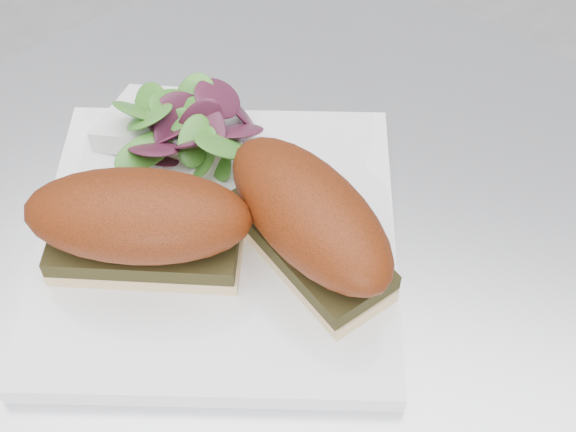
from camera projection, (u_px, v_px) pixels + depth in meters
name	position (u px, v px, depth m)	size (l,w,h in m)	color
table	(290.00, 404.00, 0.80)	(0.70, 0.70, 0.73)	silver
plate	(218.00, 240.00, 0.61)	(0.27, 0.27, 0.02)	white
sandwich_left	(140.00, 224.00, 0.55)	(0.17, 0.10, 0.08)	tan
sandwich_right	(309.00, 221.00, 0.55)	(0.17, 0.15, 0.08)	tan
salad	(190.00, 126.00, 0.64)	(0.11, 0.11, 0.05)	#519631
napkin	(176.00, 144.00, 0.67)	(0.11, 0.11, 0.02)	white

